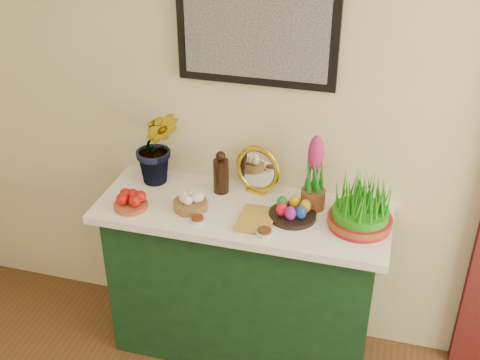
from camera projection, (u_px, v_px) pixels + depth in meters
name	position (u px, v px, depth m)	size (l,w,h in m)	color
sideboard	(243.00, 284.00, 3.10)	(1.30, 0.45, 0.85)	#163D1D
tablecloth	(243.00, 211.00, 2.87)	(1.40, 0.55, 0.04)	white
hyacinth_green	(156.00, 135.00, 2.95)	(0.27, 0.23, 0.53)	#1D7C1B
apple_bowl	(130.00, 201.00, 2.85)	(0.20, 0.20, 0.08)	#A64B2C
garlic_basket	(190.00, 202.00, 2.84)	(0.20, 0.20, 0.09)	olive
vinegar_cruet	(221.00, 174.00, 2.95)	(0.08, 0.08, 0.22)	black
mirror	(258.00, 170.00, 2.94)	(0.25, 0.12, 0.25)	gold
book	(239.00, 216.00, 2.77)	(0.15, 0.22, 0.03)	gold
spice_dish_left	(197.00, 220.00, 2.75)	(0.07, 0.07, 0.03)	silver
spice_dish_right	(264.00, 232.00, 2.66)	(0.08, 0.08, 0.03)	silver
egg_plate	(292.00, 211.00, 2.77)	(0.24, 0.24, 0.09)	black
hyacinth_pink	(314.00, 176.00, 2.78)	(0.12, 0.12, 0.38)	brown
wheatgrass_sabzeh	(361.00, 206.00, 2.68)	(0.29, 0.29, 0.24)	maroon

